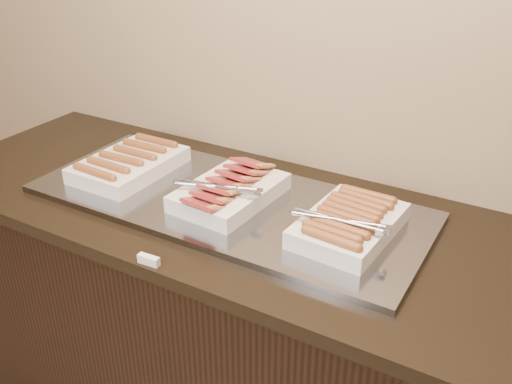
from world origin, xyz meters
TOP-DOWN VIEW (x-y plane):
  - counter at (0.00, 2.13)m, footprint 2.06×0.76m
  - warming_tray at (-0.01, 2.13)m, footprint 1.20×0.50m
  - dish_left at (-0.39, 2.13)m, footprint 0.24×0.35m
  - dish_center at (0.00, 2.13)m, footprint 0.27×0.36m
  - dish_right at (0.38, 2.13)m, footprint 0.27×0.34m
  - label_holder at (-0.01, 1.77)m, footprint 0.06×0.02m

SIDE VIEW (x-z plane):
  - counter at x=0.00m, z-range 0.00..0.90m
  - warming_tray at x=-0.01m, z-range 0.90..0.92m
  - label_holder at x=-0.01m, z-range 0.90..0.92m
  - dish_left at x=-0.39m, z-range 0.91..0.98m
  - dish_center at x=0.00m, z-range 0.91..1.00m
  - dish_right at x=0.38m, z-range 0.91..0.99m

